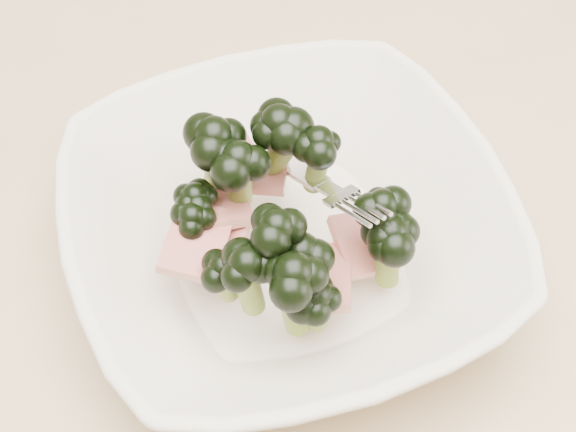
{
  "coord_description": "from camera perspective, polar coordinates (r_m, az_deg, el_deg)",
  "views": [
    {
      "loc": [
        -0.02,
        -0.25,
        1.2
      ],
      "look_at": [
        0.02,
        0.05,
        0.8
      ],
      "focal_mm": 50.0,
      "sensor_mm": 36.0,
      "label": 1
    }
  ],
  "objects": [
    {
      "name": "broccoli_dish",
      "position": [
        0.51,
        -0.06,
        -0.91
      ],
      "size": [
        0.33,
        0.33,
        0.11
      ],
      "color": "beige",
      "rests_on": "dining_table"
    },
    {
      "name": "dining_table",
      "position": [
        0.6,
        -1.16,
        -12.64
      ],
      "size": [
        1.2,
        0.8,
        0.75
      ],
      "color": "tan",
      "rests_on": "ground"
    }
  ]
}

